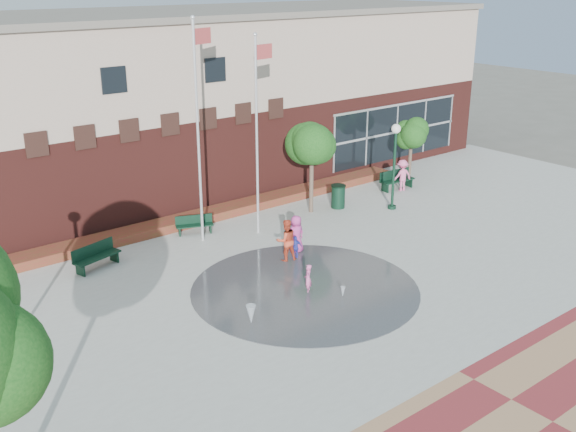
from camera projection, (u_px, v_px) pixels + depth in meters
ground at (362, 320)px, 22.60m from camera, size 120.00×120.00×0.00m
plaza_concrete at (288, 280)px, 25.54m from camera, size 46.00×18.00×0.01m
paver_band at (553, 422)px, 17.47m from camera, size 46.00×6.00×0.01m
splash_pad at (305, 289)px, 24.80m from camera, size 8.40×8.40×0.01m
library_building at (121, 107)px, 33.84m from camera, size 44.40×10.40×9.20m
flower_bed at (185, 225)px, 31.11m from camera, size 26.00×1.20×0.40m
flagpole_left at (198, 121)px, 27.57m from camera, size 1.07×0.39×9.45m
flagpole_right at (257, 126)px, 28.58m from camera, size 1.07×0.26×8.72m
lamp_right at (395, 157)px, 32.36m from camera, size 0.45×0.45×4.26m
bench_left at (97, 261)px, 26.45m from camera, size 2.06×1.05×1.00m
bench_mid at (195, 228)px, 30.00m from camera, size 1.70×1.06×0.83m
bench_right at (397, 183)px, 36.15m from camera, size 2.10×0.74×1.03m
trash_can at (338, 196)px, 33.20m from camera, size 0.72×0.72×1.18m
tree_mid at (312, 143)px, 31.62m from camera, size 2.83×2.83×4.77m
tree_small_right at (412, 133)px, 37.24m from camera, size 2.10×2.10×3.59m
water_jet_a at (251, 324)px, 22.34m from camera, size 0.34×0.34×0.66m
water_jet_b at (343, 298)px, 24.17m from camera, size 0.18×0.18×0.40m
child_splash at (308, 279)px, 24.41m from camera, size 0.47×0.45×1.09m
adult_red at (286, 240)px, 27.00m from camera, size 0.99×0.86×1.76m
adult_pink at (296, 234)px, 27.84m from camera, size 0.79×0.52×1.61m
child_blue at (296, 248)px, 27.27m from camera, size 0.61×0.31×1.00m
person_bench at (402, 175)px, 35.78m from camera, size 1.19×0.82×1.69m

